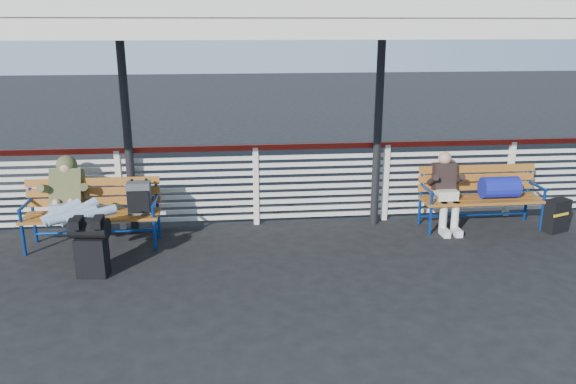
{
  "coord_description": "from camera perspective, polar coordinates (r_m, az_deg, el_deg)",
  "views": [
    {
      "loc": [
        -0.37,
        -6.22,
        2.93
      ],
      "look_at": [
        0.39,
        1.0,
        0.77
      ],
      "focal_mm": 35.0,
      "sensor_mm": 36.0,
      "label": 1
    }
  ],
  "objects": [
    {
      "name": "ground",
      "position": [
        6.89,
        -2.39,
        -8.61
      ],
      "size": [
        60.0,
        60.0,
        0.0
      ],
      "primitive_type": "plane",
      "color": "black",
      "rests_on": "ground"
    },
    {
      "name": "suitcase_side",
      "position": [
        9.14,
        25.64,
        -2.17
      ],
      "size": [
        0.4,
        0.33,
        0.49
      ],
      "rotation": [
        0.0,
        0.0,
        0.37
      ],
      "color": "black",
      "rests_on": "ground"
    },
    {
      "name": "bench_left",
      "position": [
        8.05,
        -18.04,
        -1.18
      ],
      "size": [
        1.8,
        0.56,
        0.92
      ],
      "color": "#AF6A22",
      "rests_on": "ground"
    },
    {
      "name": "traveler_man",
      "position": [
        7.78,
        -20.94,
        -1.4
      ],
      "size": [
        0.93,
        1.64,
        0.77
      ],
      "color": "#98B6CD",
      "rests_on": "ground"
    },
    {
      "name": "luggage_stack",
      "position": [
        7.15,
        -19.38,
        -5.08
      ],
      "size": [
        0.48,
        0.31,
        0.74
      ],
      "rotation": [
        0.0,
        0.0,
        -0.13
      ],
      "color": "black",
      "rests_on": "ground"
    },
    {
      "name": "bench_right",
      "position": [
        8.86,
        19.72,
        0.25
      ],
      "size": [
        1.8,
        0.56,
        0.92
      ],
      "color": "#AF6A22",
      "rests_on": "ground"
    },
    {
      "name": "fence",
      "position": [
        8.44,
        -3.29,
        0.96
      ],
      "size": [
        12.08,
        0.08,
        1.24
      ],
      "color": "silver",
      "rests_on": "ground"
    },
    {
      "name": "canopy",
      "position": [
        7.1,
        -3.18,
        17.45
      ],
      "size": [
        12.6,
        3.6,
        3.16
      ],
      "color": "silver",
      "rests_on": "ground"
    },
    {
      "name": "companion_person",
      "position": [
        8.58,
        15.75,
        0.16
      ],
      "size": [
        0.32,
        0.66,
        1.15
      ],
      "color": "beige",
      "rests_on": "ground"
    }
  ]
}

